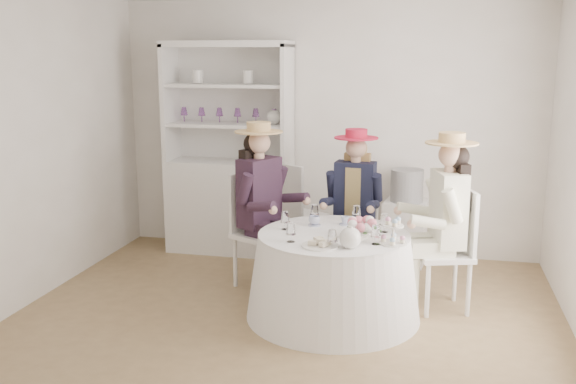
# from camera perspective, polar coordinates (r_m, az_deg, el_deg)

# --- Properties ---
(ground) EXTENTS (4.50, 4.50, 0.00)m
(ground) POSITION_cam_1_polar(r_m,az_deg,el_deg) (5.35, -0.24, -11.28)
(ground) COLOR olive
(ground) RESTS_ON ground
(wall_back) EXTENTS (4.50, 0.00, 4.50)m
(wall_back) POSITION_cam_1_polar(r_m,az_deg,el_deg) (6.92, 3.53, 5.67)
(wall_back) COLOR silver
(wall_back) RESTS_ON ground
(wall_front) EXTENTS (4.50, 0.00, 4.50)m
(wall_front) POSITION_cam_1_polar(r_m,az_deg,el_deg) (3.10, -8.71, -2.54)
(wall_front) COLOR silver
(wall_front) RESTS_ON ground
(wall_left) EXTENTS (0.00, 4.50, 4.50)m
(wall_left) POSITION_cam_1_polar(r_m,az_deg,el_deg) (5.90, -22.10, 3.68)
(wall_left) COLOR silver
(wall_left) RESTS_ON ground
(tea_table) EXTENTS (1.43, 1.43, 0.71)m
(tea_table) POSITION_cam_1_polar(r_m,az_deg,el_deg) (5.32, 4.04, -7.42)
(tea_table) COLOR white
(tea_table) RESTS_ON ground
(hutch) EXTENTS (1.54, 1.02, 2.27)m
(hutch) POSITION_cam_1_polar(r_m,az_deg,el_deg) (7.00, -5.14, 1.20)
(hutch) COLOR silver
(hutch) RESTS_ON ground
(side_table) EXTENTS (0.47, 0.47, 0.65)m
(side_table) POSITION_cam_1_polar(r_m,az_deg,el_deg) (6.75, 10.36, -3.52)
(side_table) COLOR silver
(side_table) RESTS_ON ground
(hatbox) EXTENTS (0.44, 0.44, 0.33)m
(hatbox) POSITION_cam_1_polar(r_m,az_deg,el_deg) (6.64, 10.52, 0.57)
(hatbox) COLOR black
(hatbox) RESTS_ON side_table
(guest_left) EXTENTS (0.65, 0.59, 1.54)m
(guest_left) POSITION_cam_1_polar(r_m,az_deg,el_deg) (5.85, -2.37, -0.32)
(guest_left) COLOR silver
(guest_left) RESTS_ON ground
(guest_mid) EXTENTS (0.53, 0.55, 1.45)m
(guest_mid) POSITION_cam_1_polar(r_m,az_deg,el_deg) (6.08, 5.93, -0.33)
(guest_mid) COLOR silver
(guest_mid) RESTS_ON ground
(guest_right) EXTENTS (0.62, 0.57, 1.51)m
(guest_right) POSITION_cam_1_polar(r_m,az_deg,el_deg) (5.46, 13.77, -1.72)
(guest_right) COLOR silver
(guest_right) RESTS_ON ground
(spare_chair) EXTENTS (0.60, 0.60, 1.05)m
(spare_chair) POSITION_cam_1_polar(r_m,az_deg,el_deg) (6.56, 0.66, -1.64)
(spare_chair) COLOR silver
(spare_chair) RESTS_ON ground
(teacup_a) EXTENTS (0.12, 0.12, 0.07)m
(teacup_a) POSITION_cam_1_polar(r_m,az_deg,el_deg) (5.43, 2.36, -2.62)
(teacup_a) COLOR white
(teacup_a) RESTS_ON tea_table
(teacup_b) EXTENTS (0.07, 0.07, 0.06)m
(teacup_b) POSITION_cam_1_polar(r_m,az_deg,el_deg) (5.48, 5.07, -2.60)
(teacup_b) COLOR white
(teacup_b) RESTS_ON tea_table
(teacup_c) EXTENTS (0.11, 0.11, 0.07)m
(teacup_c) POSITION_cam_1_polar(r_m,az_deg,el_deg) (5.26, 6.88, -3.20)
(teacup_c) COLOR white
(teacup_c) RESTS_ON tea_table
(flower_bowl) EXTENTS (0.27, 0.27, 0.05)m
(flower_bowl) POSITION_cam_1_polar(r_m,az_deg,el_deg) (5.09, 6.18, -3.86)
(flower_bowl) COLOR white
(flower_bowl) RESTS_ON tea_table
(flower_arrangement) EXTENTS (0.21, 0.21, 0.08)m
(flower_arrangement) POSITION_cam_1_polar(r_m,az_deg,el_deg) (5.12, 6.63, -2.89)
(flower_arrangement) COLOR #E37185
(flower_arrangement) RESTS_ON tea_table
(table_teapot) EXTENTS (0.23, 0.17, 0.18)m
(table_teapot) POSITION_cam_1_polar(r_m,az_deg,el_deg) (4.83, 5.58, -4.10)
(table_teapot) COLOR white
(table_teapot) RESTS_ON tea_table
(sandwich_plate) EXTENTS (0.28, 0.28, 0.06)m
(sandwich_plate) POSITION_cam_1_polar(r_m,az_deg,el_deg) (4.86, 2.88, -4.68)
(sandwich_plate) COLOR white
(sandwich_plate) RESTS_ON tea_table
(cupcake_stand) EXTENTS (0.21, 0.21, 0.20)m
(cupcake_stand) POSITION_cam_1_polar(r_m,az_deg,el_deg) (4.97, 9.33, -3.75)
(cupcake_stand) COLOR white
(cupcake_stand) RESTS_ON tea_table
(stemware_set) EXTENTS (0.89, 0.89, 0.15)m
(stemware_set) POSITION_cam_1_polar(r_m,az_deg,el_deg) (5.19, 4.11, -2.93)
(stemware_set) COLOR white
(stemware_set) RESTS_ON tea_table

